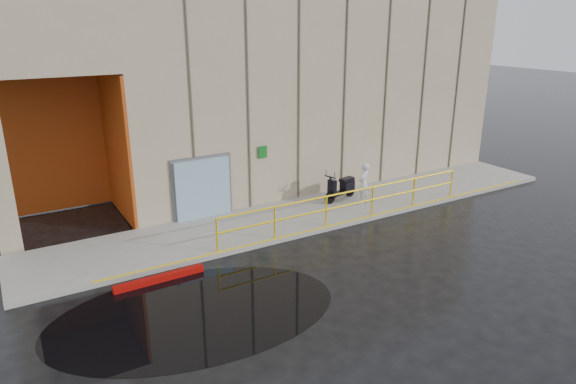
{
  "coord_description": "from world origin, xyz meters",
  "views": [
    {
      "loc": [
        -5.63,
        -9.48,
        6.53
      ],
      "look_at": [
        1.78,
        3.0,
        1.6
      ],
      "focal_mm": 32.0,
      "sensor_mm": 36.0,
      "label": 1
    }
  ],
  "objects": [
    {
      "name": "person",
      "position": [
        5.65,
        4.2,
        0.91
      ],
      "size": [
        0.66,
        0.59,
        1.52
      ],
      "primitive_type": "imported",
      "rotation": [
        0.0,
        0.0,
        3.66
      ],
      "color": "silver",
      "rests_on": "sidewalk"
    },
    {
      "name": "sidewalk",
      "position": [
        4.0,
        4.5,
        0.07
      ],
      "size": [
        20.0,
        3.0,
        0.15
      ],
      "primitive_type": "cube",
      "color": "gray",
      "rests_on": "ground"
    },
    {
      "name": "puddle",
      "position": [
        -2.17,
        0.61,
        0.0
      ],
      "size": [
        7.31,
        5.1,
        0.01
      ],
      "primitive_type": "cube",
      "rotation": [
        0.0,
        0.0,
        -0.14
      ],
      "color": "black",
      "rests_on": "ground"
    },
    {
      "name": "guardrail",
      "position": [
        4.25,
        3.15,
        0.68
      ],
      "size": [
        9.56,
        0.06,
        1.03
      ],
      "color": "yellow",
      "rests_on": "sidewalk"
    },
    {
      "name": "building",
      "position": [
        5.1,
        10.98,
        4.21
      ],
      "size": [
        20.0,
        10.17,
        8.0
      ],
      "color": "gray",
      "rests_on": "ground"
    },
    {
      "name": "ground",
      "position": [
        0.0,
        0.0,
        0.0
      ],
      "size": [
        120.0,
        120.0,
        0.0
      ],
      "primitive_type": "plane",
      "color": "black",
      "rests_on": "ground"
    },
    {
      "name": "scooter",
      "position": [
        5.2,
        4.94,
        0.86
      ],
      "size": [
        1.64,
        0.87,
        1.24
      ],
      "rotation": [
        0.0,
        0.0,
        0.24
      ],
      "color": "black",
      "rests_on": "sidewalk"
    },
    {
      "name": "red_curb",
      "position": [
        -2.42,
        2.5,
        0.09
      ],
      "size": [
        2.4,
        0.24,
        0.18
      ],
      "primitive_type": "cube",
      "rotation": [
        0.0,
        0.0,
        0.02
      ],
      "color": "#8B0603",
      "rests_on": "ground"
    }
  ]
}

